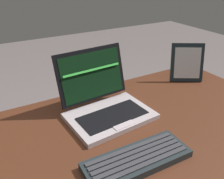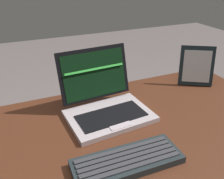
# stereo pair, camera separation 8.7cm
# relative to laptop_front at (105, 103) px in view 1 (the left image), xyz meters

# --- Properties ---
(desk) EXTENTS (1.47, 0.65, 0.74)m
(desk) POSITION_rel_laptop_front_xyz_m (-0.06, -0.11, -0.15)
(desk) COLOR #502716
(desk) RESTS_ON ground
(laptop_front) EXTENTS (0.32, 0.29, 0.23)m
(laptop_front) POSITION_rel_laptop_front_xyz_m (0.00, 0.00, 0.00)
(laptop_front) COLOR #BEB0B5
(laptop_front) RESTS_ON desk
(external_keyboard) EXTENTS (0.32, 0.12, 0.03)m
(external_keyboard) POSITION_rel_laptop_front_xyz_m (-0.04, -0.28, -0.03)
(external_keyboard) COLOR #222B2E
(external_keyboard) RESTS_ON desk
(photo_frame) EXTENTS (0.16, 0.13, 0.18)m
(photo_frame) POSITION_rel_laptop_front_xyz_m (0.49, 0.07, 0.05)
(photo_frame) COLOR black
(photo_frame) RESTS_ON desk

